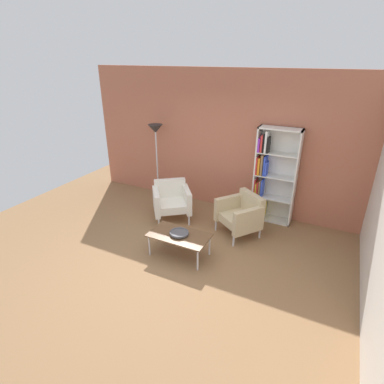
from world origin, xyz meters
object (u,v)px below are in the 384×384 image
(bookshelf_tall, at_px, (270,177))
(decorative_bowl, at_px, (179,233))
(coffee_table_low, at_px, (179,236))
(floor_lamp_torchiere, at_px, (156,138))
(armchair_near_window, at_px, (241,214))
(armchair_spare_guest, at_px, (171,200))

(bookshelf_tall, relative_size, decorative_bowl, 5.94)
(coffee_table_low, height_order, floor_lamp_torchiere, floor_lamp_torchiere)
(decorative_bowl, distance_m, armchair_near_window, 1.32)
(bookshelf_tall, xyz_separation_m, coffee_table_low, (-0.99, -1.94, -0.54))
(bookshelf_tall, height_order, decorative_bowl, bookshelf_tall)
(armchair_spare_guest, relative_size, floor_lamp_torchiere, 0.55)
(coffee_table_low, bearing_deg, armchair_spare_guest, 125.77)
(bookshelf_tall, distance_m, decorative_bowl, 2.23)
(bookshelf_tall, distance_m, coffee_table_low, 2.24)
(bookshelf_tall, bearing_deg, armchair_near_window, -109.89)
(decorative_bowl, xyz_separation_m, floor_lamp_torchiere, (-1.55, 1.78, 1.01))
(bookshelf_tall, xyz_separation_m, armchair_near_window, (-0.29, -0.82, -0.49))
(bookshelf_tall, xyz_separation_m, armchair_spare_guest, (-1.75, -0.88, -0.49))
(armchair_near_window, bearing_deg, coffee_table_low, -85.70)
(floor_lamp_torchiere, bearing_deg, decorative_bowl, -49.07)
(armchair_spare_guest, bearing_deg, decorative_bowl, -91.60)
(decorative_bowl, relative_size, floor_lamp_torchiere, 0.18)
(armchair_spare_guest, height_order, floor_lamp_torchiere, floor_lamp_torchiere)
(coffee_table_low, xyz_separation_m, armchair_spare_guest, (-0.76, 1.06, 0.05))
(floor_lamp_torchiere, bearing_deg, bookshelf_tall, 3.51)
(floor_lamp_torchiere, bearing_deg, armchair_spare_guest, -42.70)
(coffee_table_low, bearing_deg, armchair_near_window, 58.23)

